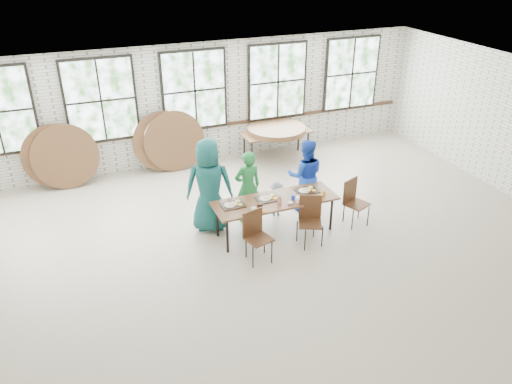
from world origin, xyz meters
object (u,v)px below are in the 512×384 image
at_px(dining_table, 275,202).
at_px(chair_near_right, 310,216).
at_px(storage_table, 276,134).
at_px(chair_near_left, 256,232).

bearing_deg(dining_table, chair_near_right, -46.80).
bearing_deg(storage_table, dining_table, -117.66).
bearing_deg(chair_near_left, chair_near_right, -8.38).
relative_size(chair_near_right, storage_table, 0.52).
relative_size(dining_table, chair_near_right, 2.53).
bearing_deg(dining_table, chair_near_left, -135.72).
bearing_deg(chair_near_right, dining_table, 157.87).
height_order(dining_table, chair_near_left, chair_near_left).
bearing_deg(chair_near_right, chair_near_left, -148.80).
relative_size(dining_table, chair_near_left, 2.53).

